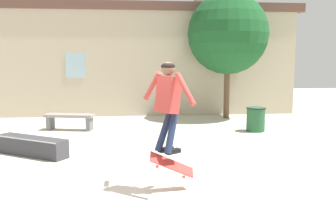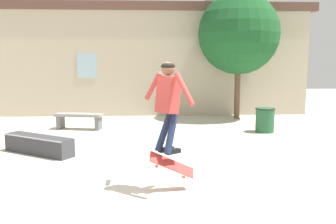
# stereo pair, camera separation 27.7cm
# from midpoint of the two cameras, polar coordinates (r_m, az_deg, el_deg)

# --- Properties ---
(ground_plane) EXTENTS (40.00, 40.00, 0.00)m
(ground_plane) POSITION_cam_midpoint_polar(r_m,az_deg,el_deg) (6.42, -0.02, -10.93)
(ground_plane) COLOR beige
(building_backdrop) EXTENTS (12.18, 0.52, 5.09)m
(building_backdrop) POSITION_cam_midpoint_polar(r_m,az_deg,el_deg) (14.01, -1.66, 8.30)
(building_backdrop) COLOR #B7A88E
(building_backdrop) RESTS_ON ground_plane
(tree_right) EXTENTS (2.82, 2.82, 4.39)m
(tree_right) POSITION_cam_midpoint_polar(r_m,az_deg,el_deg) (13.47, 11.32, 11.62)
(tree_right) COLOR brown
(tree_right) RESTS_ON ground_plane
(park_bench) EXTENTS (1.50, 0.73, 0.48)m
(park_bench) POSITION_cam_midpoint_polar(r_m,az_deg,el_deg) (11.52, -12.71, -0.91)
(park_bench) COLOR gray
(park_bench) RESTS_ON ground_plane
(skate_ledge) EXTENTS (1.73, 1.31, 0.41)m
(skate_ledge) POSITION_cam_midpoint_polar(r_m,az_deg,el_deg) (8.79, -18.25, -4.76)
(skate_ledge) COLOR #38383D
(skate_ledge) RESTS_ON ground_plane
(trash_bin) EXTENTS (0.57, 0.57, 0.71)m
(trash_bin) POSITION_cam_midpoint_polar(r_m,az_deg,el_deg) (11.17, 15.24, -1.09)
(trash_bin) COLOR #235633
(trash_bin) RESTS_ON ground_plane
(skater) EXTENTS (0.76, 1.01, 1.43)m
(skater) POSITION_cam_midpoint_polar(r_m,az_deg,el_deg) (5.82, 1.38, 1.96)
(skater) COLOR #B23833
(skateboard_flipping) EXTENTS (0.72, 0.35, 0.46)m
(skateboard_flipping) POSITION_cam_midpoint_polar(r_m,az_deg,el_deg) (6.00, 1.93, -8.07)
(skateboard_flipping) COLOR red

